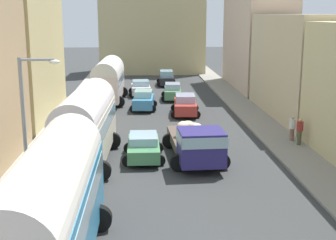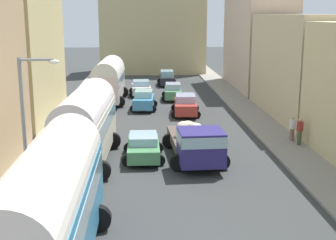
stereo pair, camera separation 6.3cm
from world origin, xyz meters
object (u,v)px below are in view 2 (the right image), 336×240
object	(u,v)px
car_5	(141,88)
streetlamp_near	(29,118)
car_1	(173,91)
car_2	(167,78)
pedestrian_0	(300,131)
parked_bus_1	(86,122)
cargo_truck_0	(196,142)
pedestrian_1	(292,128)
car_0	(185,105)
car_3	(143,146)
parked_bus_0	(50,204)
parked_bus_2	(109,78)
car_4	(144,100)

from	to	relation	value
car_5	streetlamp_near	size ratio (longest dim) A/B	0.59
car_1	car_2	distance (m)	9.10
pedestrian_0	parked_bus_1	bearing A→B (deg)	-169.22
parked_bus_1	car_5	xyz separation A→B (m)	(2.95, 21.24, -1.52)
cargo_truck_0	streetlamp_near	world-z (taller)	streetlamp_near
car_1	pedestrian_1	size ratio (longest dim) A/B	2.25
car_0	car_3	world-z (taller)	car_0
pedestrian_0	parked_bus_0	bearing A→B (deg)	-132.55
parked_bus_2	pedestrian_0	xyz separation A→B (m)	(12.56, -15.50, -1.17)
streetlamp_near	parked_bus_0	bearing A→B (deg)	-71.94
parked_bus_2	car_5	size ratio (longest dim) A/B	2.24
car_0	car_5	world-z (taller)	car_0
car_4	car_5	bearing A→B (deg)	91.86
car_5	pedestrian_1	distance (m)	20.24
car_1	pedestrian_1	bearing A→B (deg)	-67.20
car_2	car_4	bearing A→B (deg)	-101.18
car_4	streetlamp_near	world-z (taller)	streetlamp_near
parked_bus_2	car_4	bearing A→B (deg)	-49.09
cargo_truck_0	streetlamp_near	xyz separation A→B (m)	(-7.63, -5.06, 2.58)
car_3	pedestrian_0	size ratio (longest dim) A/B	2.18
car_1	parked_bus_0	bearing A→B (deg)	-100.91
car_0	streetlamp_near	size ratio (longest dim) A/B	0.69
parked_bus_2	car_4	size ratio (longest dim) A/B	2.18
car_3	cargo_truck_0	bearing A→B (deg)	-14.94
parked_bus_2	cargo_truck_0	xyz separation A→B (m)	(5.92, -18.13, -1.03)
parked_bus_2	car_0	xyz separation A→B (m)	(6.49, -5.87, -1.38)
car_1	car_4	bearing A→B (deg)	-121.49
parked_bus_0	car_4	size ratio (longest dim) A/B	2.45
car_5	car_2	bearing A→B (deg)	66.32
parked_bus_0	car_2	world-z (taller)	parked_bus_0
car_1	car_0	bearing A→B (deg)	-85.40
car_0	streetlamp_near	world-z (taller)	streetlamp_near
parked_bus_1	streetlamp_near	bearing A→B (deg)	-107.75
car_1	streetlamp_near	xyz separation A→B (m)	(-7.66, -24.10, 2.96)
parked_bus_1	parked_bus_2	bearing A→B (deg)	89.94
parked_bus_2	car_0	distance (m)	8.86
car_2	cargo_truck_0	bearing A→B (deg)	-89.87
car_0	pedestrian_0	size ratio (longest dim) A/B	2.37
parked_bus_1	car_5	size ratio (longest dim) A/B	2.42
parked_bus_0	car_4	xyz separation A→B (m)	(2.98, 25.35, -1.51)
parked_bus_2	car_0	size ratio (longest dim) A/B	1.92
parked_bus_2	pedestrian_0	size ratio (longest dim) A/B	4.56
parked_bus_0	parked_bus_1	size ratio (longest dim) A/B	1.04
parked_bus_2	car_0	world-z (taller)	parked_bus_2
parked_bus_2	car_1	size ratio (longest dim) A/B	2.11
car_2	pedestrian_0	bearing A→B (deg)	-75.26
pedestrian_0	car_1	bearing A→B (deg)	111.98
parked_bus_0	streetlamp_near	world-z (taller)	streetlamp_near
parked_bus_2	cargo_truck_0	bearing A→B (deg)	-71.92
parked_bus_2	car_4	distance (m)	5.01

